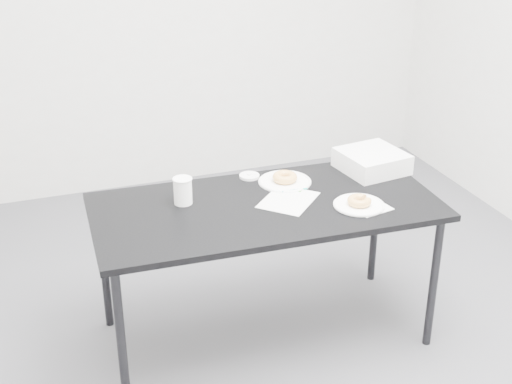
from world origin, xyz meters
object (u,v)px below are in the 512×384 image
object	(u,v)px
plate_near	(359,205)
coffee_cup	(183,191)
table	(266,215)
plate_far	(285,182)
donut_far	(285,177)
pen	(295,190)
bakery_box	(372,161)
donut_near	(359,201)
scorecard	(288,200)

from	to	relation	value
plate_near	coffee_cup	bearing A→B (deg)	157.93
table	plate_far	xyz separation A→B (m)	(0.17, 0.19, 0.06)
donut_far	pen	bearing A→B (deg)	-87.55
table	bakery_box	size ratio (longest dim) A/B	5.45
table	plate_near	world-z (taller)	plate_near
donut_near	plate_far	bearing A→B (deg)	121.36
plate_far	donut_near	bearing A→B (deg)	-58.64
scorecard	plate_near	distance (m)	0.32
pen	coffee_cup	xyz separation A→B (m)	(-0.52, 0.05, 0.06)
table	plate_far	bearing A→B (deg)	50.94
plate_near	coffee_cup	world-z (taller)	coffee_cup
donut_near	coffee_cup	size ratio (longest dim) A/B	0.87
donut_far	coffee_cup	xyz separation A→B (m)	(-0.52, -0.06, 0.04)
plate_far	coffee_cup	bearing A→B (deg)	-173.71
plate_near	donut_near	bearing A→B (deg)	0.00
pen	plate_near	distance (m)	0.32
coffee_cup	plate_far	bearing A→B (deg)	6.29
plate_near	plate_far	distance (m)	0.42
coffee_cup	bakery_box	xyz separation A→B (m)	(0.98, 0.05, -0.01)
pen	plate_far	bearing A→B (deg)	94.48
scorecard	plate_far	distance (m)	0.20
donut_near	plate_far	distance (m)	0.42
scorecard	bakery_box	distance (m)	0.56
donut_near	donut_far	xyz separation A→B (m)	(-0.22, 0.36, -0.00)
scorecard	plate_far	xyz separation A→B (m)	(0.06, 0.19, 0.00)
pen	donut_near	distance (m)	0.32
table	plate_near	xyz separation A→B (m)	(0.39, -0.16, 0.06)
table	donut_far	xyz separation A→B (m)	(0.17, 0.19, 0.08)
plate_far	bakery_box	world-z (taller)	bakery_box
plate_near	coffee_cup	distance (m)	0.80
plate_far	donut_far	world-z (taller)	donut_far
plate_far	scorecard	bearing A→B (deg)	-107.16
table	pen	size ratio (longest dim) A/B	12.70
scorecard	plate_far	size ratio (longest dim) A/B	1.06
table	pen	distance (m)	0.20
scorecard	bakery_box	world-z (taller)	bakery_box
donut_near	donut_far	distance (m)	0.42
table	donut_far	world-z (taller)	donut_far
scorecard	plate_near	xyz separation A→B (m)	(0.28, -0.17, 0.01)
table	coffee_cup	xyz separation A→B (m)	(-0.35, 0.13, 0.12)
coffee_cup	bakery_box	world-z (taller)	coffee_cup
plate_near	donut_near	xyz separation A→B (m)	(0.00, 0.00, 0.02)
plate_near	bakery_box	world-z (taller)	bakery_box
plate_far	coffee_cup	distance (m)	0.53
donut_near	coffee_cup	bearing A→B (deg)	157.93
table	scorecard	world-z (taller)	scorecard
table	pen	bearing A→B (deg)	26.95
scorecard	coffee_cup	bearing A→B (deg)	-151.00
pen	donut_near	size ratio (longest dim) A/B	1.16
plate_near	bakery_box	distance (m)	0.43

